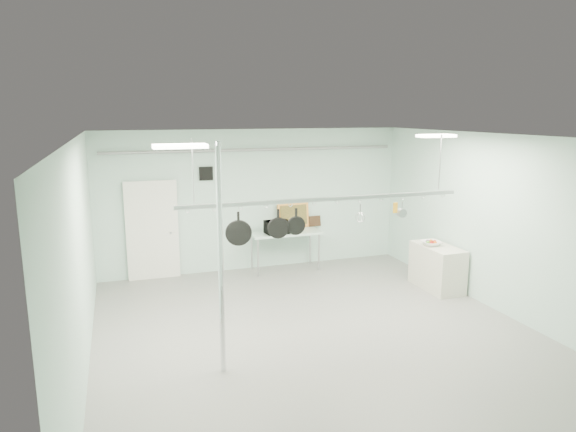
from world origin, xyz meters
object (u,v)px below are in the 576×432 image
object	(u,v)px
chrome_pole	(221,261)
skillet_mid	(278,224)
prep_table	(285,235)
side_cabinet	(437,267)
pot_rack	(326,197)
skillet_left	(239,229)
microwave	(277,227)
skillet_right	(296,221)
coffee_canister	(285,229)
fruit_bowl	(431,243)

from	to	relation	value
chrome_pole	skillet_mid	distance (m)	1.44
prep_table	side_cabinet	world-z (taller)	prep_table
chrome_pole	skillet_mid	world-z (taller)	chrome_pole
pot_rack	skillet_left	size ratio (longest dim) A/B	8.98
prep_table	skillet_mid	world-z (taller)	skillet_mid
microwave	skillet_mid	xyz separation A→B (m)	(-0.97, -3.17, 0.81)
chrome_pole	skillet_mid	size ratio (longest dim) A/B	7.03
skillet_left	skillet_right	bearing A→B (deg)	10.55
pot_rack	skillet_mid	xyz separation A→B (m)	(-0.80, 0.00, -0.37)
coffee_canister	chrome_pole	bearing A→B (deg)	-118.87
chrome_pole	coffee_canister	size ratio (longest dim) A/B	16.76
prep_table	microwave	distance (m)	0.34
side_cabinet	microwave	size ratio (longest dim) A/B	2.28
skillet_right	coffee_canister	bearing A→B (deg)	77.45
chrome_pole	prep_table	xyz separation A→B (m)	(2.30, 4.20, -0.77)
side_cabinet	pot_rack	xyz separation A→B (m)	(-2.95, -1.10, 1.78)
pot_rack	coffee_canister	distance (m)	3.43
coffee_canister	fruit_bowl	world-z (taller)	coffee_canister
skillet_mid	microwave	bearing A→B (deg)	81.70
coffee_canister	fruit_bowl	bearing A→B (deg)	-38.81
microwave	skillet_left	size ratio (longest dim) A/B	0.99
skillet_mid	side_cabinet	bearing A→B (deg)	25.09
microwave	skillet_mid	distance (m)	3.42
fruit_bowl	prep_table	bearing A→B (deg)	138.98
prep_table	side_cabinet	distance (m)	3.39
side_cabinet	microwave	distance (m)	3.52
chrome_pole	side_cabinet	distance (m)	5.37
side_cabinet	pot_rack	world-z (taller)	pot_rack
skillet_mid	skillet_right	xyz separation A→B (m)	(0.30, 0.00, 0.02)
pot_rack	coffee_canister	xyz separation A→B (m)	(0.35, 3.18, -1.23)
fruit_bowl	skillet_left	distance (m)	4.52
microwave	fruit_bowl	size ratio (longest dim) A/B	1.38
side_cabinet	skillet_left	size ratio (longest dim) A/B	2.25
side_cabinet	skillet_left	xyz separation A→B (m)	(-4.39, -1.10, 1.37)
coffee_canister	skillet_left	xyz separation A→B (m)	(-1.79, -3.18, 0.82)
pot_rack	chrome_pole	bearing A→B (deg)	-154.65
prep_table	skillet_right	world-z (taller)	skillet_right
chrome_pole	microwave	size ratio (longest dim) A/B	6.07
prep_table	coffee_canister	bearing A→B (deg)	-112.89
fruit_bowl	side_cabinet	bearing A→B (deg)	-35.35
fruit_bowl	skillet_left	bearing A→B (deg)	-164.54
prep_table	side_cabinet	xyz separation A→B (m)	(2.55, -2.20, -0.38)
microwave	skillet_right	bearing A→B (deg)	72.87
coffee_canister	skillet_mid	world-z (taller)	skillet_mid
pot_rack	skillet_right	size ratio (longest dim) A/B	11.46
coffee_canister	side_cabinet	bearing A→B (deg)	-38.67
microwave	fruit_bowl	distance (m)	3.33
skillet_mid	skillet_right	distance (m)	0.30
skillet_left	skillet_mid	world-z (taller)	same
skillet_mid	skillet_right	bearing A→B (deg)	8.76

